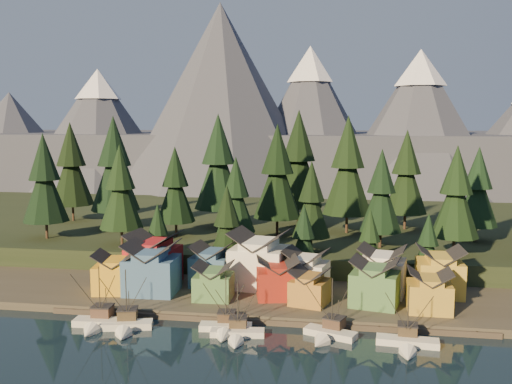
% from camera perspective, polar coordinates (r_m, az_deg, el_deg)
% --- Properties ---
extents(ground, '(500.00, 500.00, 0.00)m').
position_cam_1_polar(ground, '(90.02, -0.67, -16.37)').
color(ground, black).
rests_on(ground, ground).
extents(shore_strip, '(400.00, 50.00, 1.50)m').
position_cam_1_polar(shore_strip, '(127.13, 2.49, -8.97)').
color(shore_strip, '#393529').
rests_on(shore_strip, ground).
extents(hillside, '(420.00, 100.00, 6.00)m').
position_cam_1_polar(hillside, '(175.06, 4.45, -3.79)').
color(hillside, black).
rests_on(hillside, ground).
extents(dock, '(80.00, 4.00, 1.00)m').
position_cam_1_polar(dock, '(105.01, 0.93, -12.59)').
color(dock, '#453B31').
rests_on(dock, ground).
extents(mountain_ridge, '(560.00, 190.00, 90.00)m').
position_cam_1_polar(mountain_ridge, '(295.71, 5.73, 5.10)').
color(mountain_ridge, '#474A5C').
rests_on(mountain_ridge, ground).
extents(boat_0, '(9.30, 10.03, 11.70)m').
position_cam_1_polar(boat_0, '(105.46, -15.63, -11.72)').
color(boat_0, beige).
rests_on(boat_0, ground).
extents(boat_1, '(9.61, 10.18, 11.49)m').
position_cam_1_polar(boat_1, '(102.96, -12.93, -12.14)').
color(boat_1, silver).
rests_on(boat_1, ground).
extents(boat_2, '(9.44, 10.13, 10.50)m').
position_cam_1_polar(boat_2, '(99.92, -3.12, -12.75)').
color(boat_2, silver).
rests_on(boat_2, ground).
extents(boat_3, '(9.52, 10.18, 10.15)m').
position_cam_1_polar(boat_3, '(97.33, -1.92, -13.35)').
color(boat_3, silver).
rests_on(boat_3, ground).
extents(boat_4, '(9.42, 9.94, 11.00)m').
position_cam_1_polar(boat_4, '(97.75, 7.23, -13.14)').
color(boat_4, beige).
rests_on(boat_4, ground).
extents(boat_5, '(10.32, 11.10, 10.75)m').
position_cam_1_polar(boat_5, '(96.53, 14.94, -13.72)').
color(boat_5, silver).
rests_on(boat_5, ground).
extents(house_front_0, '(9.41, 9.04, 8.22)m').
position_cam_1_polar(house_front_0, '(119.67, -13.86, -7.67)').
color(house_front_0, gold).
rests_on(house_front_0, shore_strip).
extents(house_front_1, '(10.35, 9.97, 10.38)m').
position_cam_1_polar(house_front_1, '(117.29, -10.38, -7.31)').
color(house_front_1, '#375B83').
rests_on(house_front_1, shore_strip).
extents(house_front_2, '(7.42, 7.48, 7.05)m').
position_cam_1_polar(house_front_2, '(112.36, -4.28, -8.77)').
color(house_front_2, '#49763F').
rests_on(house_front_2, shore_strip).
extents(house_front_3, '(9.33, 9.05, 8.04)m').
position_cam_1_polar(house_front_3, '(112.50, 2.16, -8.46)').
color(house_front_3, maroon).
rests_on(house_front_3, shore_strip).
extents(house_front_4, '(8.14, 8.51, 6.73)m').
position_cam_1_polar(house_front_4, '(109.42, 5.39, -9.31)').
color(house_front_4, '#9F6D28').
rests_on(house_front_4, shore_strip).
extents(house_front_5, '(10.01, 9.41, 9.00)m').
position_cam_1_polar(house_front_5, '(109.99, 11.79, -8.70)').
color(house_front_5, '#44703C').
rests_on(house_front_5, shore_strip).
extents(house_front_6, '(7.73, 7.31, 7.67)m').
position_cam_1_polar(house_front_6, '(109.49, 16.95, -9.31)').
color(house_front_6, '#B48D2E').
rests_on(house_front_6, shore_strip).
extents(house_back_0, '(10.80, 10.43, 10.93)m').
position_cam_1_polar(house_back_0, '(123.96, -10.22, -6.39)').
color(house_back_0, maroon).
rests_on(house_back_0, shore_strip).
extents(house_back_1, '(8.65, 8.73, 8.85)m').
position_cam_1_polar(house_back_1, '(120.90, -4.46, -7.17)').
color(house_back_1, '#34567B').
rests_on(house_back_1, shore_strip).
extents(house_back_2, '(12.52, 11.74, 11.86)m').
position_cam_1_polar(house_back_2, '(119.22, 0.32, -6.57)').
color(house_back_2, white).
rests_on(house_back_2, shore_strip).
extents(house_back_3, '(9.88, 9.16, 8.64)m').
position_cam_1_polar(house_back_3, '(117.15, 5.01, -7.70)').
color(house_back_3, silver).
rests_on(house_back_3, shore_strip).
extents(house_back_4, '(10.29, 10.01, 9.66)m').
position_cam_1_polar(house_back_4, '(117.45, 12.48, -7.53)').
color(house_back_4, white).
rests_on(house_back_4, shore_strip).
extents(house_back_5, '(8.80, 8.90, 9.66)m').
position_cam_1_polar(house_back_5, '(119.39, 17.90, -7.47)').
color(house_back_5, gold).
rests_on(house_back_5, shore_strip).
extents(tree_hill_0, '(11.60, 11.60, 27.02)m').
position_cam_1_polar(tree_hill_0, '(154.42, -20.39, 1.01)').
color(tree_hill_0, '#332319').
rests_on(tree_hill_0, hillside).
extents(tree_hill_1, '(13.54, 13.54, 31.54)m').
position_cam_1_polar(tree_hill_1, '(163.13, -13.97, 2.41)').
color(tree_hill_1, '#332319').
rests_on(tree_hill_1, hillside).
extents(tree_hill_2, '(10.51, 10.51, 24.49)m').
position_cam_1_polar(tree_hill_2, '(141.28, -13.39, 0.18)').
color(tree_hill_2, '#332319').
rests_on(tree_hill_2, hillside).
extents(tree_hill_3, '(10.12, 10.12, 23.56)m').
position_cam_1_polar(tree_hill_3, '(149.13, -8.06, 0.45)').
color(tree_hill_3, '#332319').
rests_on(tree_hill_3, hillside).
extents(tree_hill_4, '(13.81, 13.81, 32.18)m').
position_cam_1_polar(tree_hill_4, '(161.01, -3.77, 2.67)').
color(tree_hill_4, '#332319').
rests_on(tree_hill_4, hillside).
extents(tree_hill_5, '(9.32, 9.32, 21.71)m').
position_cam_1_polar(tree_hill_5, '(135.18, -2.02, -0.59)').
color(tree_hill_5, '#332319').
rests_on(tree_hill_5, hillside).
extents(tree_hill_6, '(12.61, 12.61, 29.38)m').
position_cam_1_polar(tree_hill_6, '(148.15, 2.15, 1.71)').
color(tree_hill_6, '#332319').
rests_on(tree_hill_6, hillside).
extents(tree_hill_7, '(9.04, 9.04, 21.05)m').
position_cam_1_polar(tree_hill_7, '(130.92, 5.56, -1.03)').
color(tree_hill_7, '#332319').
rests_on(tree_hill_7, hillside).
extents(tree_hill_8, '(13.56, 13.56, 31.60)m').
position_cam_1_polar(tree_hill_8, '(153.88, 9.15, 2.28)').
color(tree_hill_8, '#332319').
rests_on(tree_hill_8, hillside).
extents(tree_hill_9, '(10.12, 10.12, 23.57)m').
position_cam_1_polar(tree_hill_9, '(137.62, 12.42, -0.19)').
color(tree_hill_9, '#332319').
rests_on(tree_hill_9, hillside).
extents(tree_hill_10, '(11.91, 11.91, 27.76)m').
position_cam_1_polar(tree_hill_10, '(162.78, 14.79, 1.65)').
color(tree_hill_10, '#332319').
rests_on(tree_hill_10, hillside).
extents(tree_hill_11, '(10.62, 10.62, 24.74)m').
position_cam_1_polar(tree_hill_11, '(134.46, 19.36, -0.31)').
color(tree_hill_11, '#332319').
rests_on(tree_hill_11, hillside).
extents(tree_hill_12, '(10.23, 10.23, 23.82)m').
position_cam_1_polar(tree_hill_12, '(151.65, 21.29, 0.20)').
color(tree_hill_12, '#332319').
rests_on(tree_hill_12, hillside).
extents(tree_hill_15, '(14.30, 14.30, 33.32)m').
position_cam_1_polar(tree_hill_15, '(164.41, 4.28, 2.98)').
color(tree_hill_15, '#332319').
rests_on(tree_hill_15, hillside).
extents(tree_hill_16, '(12.79, 12.79, 29.80)m').
position_cam_1_polar(tree_hill_16, '(179.91, -17.98, 2.38)').
color(tree_hill_16, '#332319').
rests_on(tree_hill_16, hillside).
extents(tree_shore_0, '(6.88, 6.88, 16.03)m').
position_cam_1_polar(tree_shore_0, '(131.06, -9.77, -4.30)').
color(tree_shore_0, '#332319').
rests_on(tree_shore_0, shore_strip).
extents(tree_shore_1, '(8.82, 8.82, 20.55)m').
position_cam_1_polar(tree_shore_1, '(126.32, -2.90, -3.49)').
color(tree_shore_1, '#332319').
rests_on(tree_shore_1, shore_strip).
extents(tree_shore_2, '(7.15, 7.15, 16.65)m').
position_cam_1_polar(tree_shore_2, '(124.30, 4.81, -4.68)').
color(tree_shore_2, '#332319').
rests_on(tree_shore_2, shore_strip).
extents(tree_shore_3, '(6.92, 6.92, 16.12)m').
position_cam_1_polar(tree_shore_3, '(124.09, 11.29, -4.95)').
color(tree_shore_3, '#332319').
rests_on(tree_shore_3, shore_strip).
extents(tree_shore_4, '(6.61, 6.61, 15.40)m').
position_cam_1_polar(tree_shore_4, '(125.20, 16.81, -5.20)').
color(tree_shore_4, '#332319').
rests_on(tree_shore_4, shore_strip).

